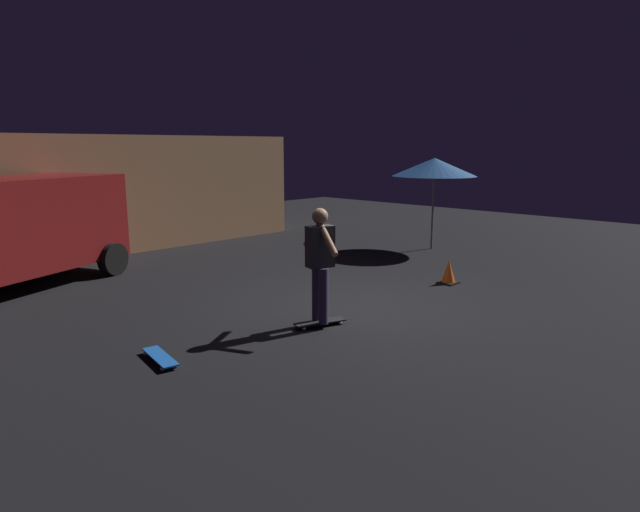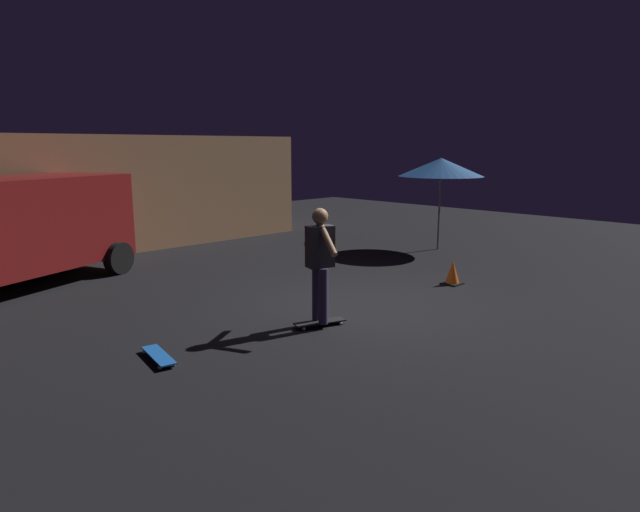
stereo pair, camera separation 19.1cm
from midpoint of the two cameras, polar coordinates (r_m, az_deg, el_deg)
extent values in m
plane|color=black|center=(9.19, 3.14, -5.23)|extent=(28.00, 28.00, 0.00)
cube|color=#AD7F56|center=(15.58, -23.87, 5.98)|extent=(11.12, 3.38, 2.86)
cylinder|color=black|center=(12.14, -20.87, -0.29)|extent=(0.69, 0.44, 0.66)
cylinder|color=black|center=(13.57, -26.96, 0.37)|extent=(0.69, 0.44, 0.66)
cylinder|color=slate|center=(14.39, 11.12, 5.05)|extent=(0.05, 0.05, 2.20)
cone|color=#1E4C8C|center=(14.32, 11.27, 8.93)|extent=(2.10, 2.10, 0.45)
cube|color=black|center=(8.22, -0.67, -6.78)|extent=(0.80, 0.45, 0.02)
sphere|color=silver|center=(8.43, 0.91, -6.56)|extent=(0.05, 0.05, 0.05)
sphere|color=silver|center=(8.29, 1.47, -6.88)|extent=(0.05, 0.05, 0.05)
sphere|color=silver|center=(8.19, -2.83, -7.13)|extent=(0.05, 0.05, 0.05)
sphere|color=silver|center=(8.04, -2.33, -7.48)|extent=(0.05, 0.05, 0.05)
cube|color=#1959B2|center=(7.23, -16.80, -9.85)|extent=(0.34, 0.80, 0.02)
sphere|color=silver|center=(7.01, -15.31, -10.78)|extent=(0.05, 0.05, 0.05)
sphere|color=silver|center=(6.96, -16.64, -11.02)|extent=(0.05, 0.05, 0.05)
sphere|color=silver|center=(7.54, -16.90, -9.27)|extent=(0.05, 0.05, 0.05)
sphere|color=silver|center=(7.49, -18.15, -9.48)|extent=(0.05, 0.05, 0.05)
cylinder|color=#382D4C|center=(8.20, -1.02, -3.78)|extent=(0.14, 0.14, 0.82)
cylinder|color=#382D4C|center=(8.01, -0.33, -4.14)|extent=(0.14, 0.14, 0.82)
cube|color=#262628|center=(7.95, -0.69, 0.99)|extent=(0.43, 0.33, 0.60)
sphere|color=#936B4C|center=(7.88, -0.70, 4.10)|extent=(0.23, 0.23, 0.23)
cylinder|color=#936B4C|center=(8.12, -1.38, 2.28)|extent=(0.26, 0.54, 0.46)
cylinder|color=#936B4C|center=(7.73, 0.03, 1.82)|extent=(0.26, 0.54, 0.46)
cube|color=black|center=(10.97, 12.51, -2.67)|extent=(0.34, 0.34, 0.03)
cone|color=#EA5914|center=(10.92, 12.56, -1.58)|extent=(0.28, 0.28, 0.46)
camera|label=1|loc=(0.10, -90.69, -0.14)|focal=31.22mm
camera|label=2|loc=(0.10, 89.31, 0.14)|focal=31.22mm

